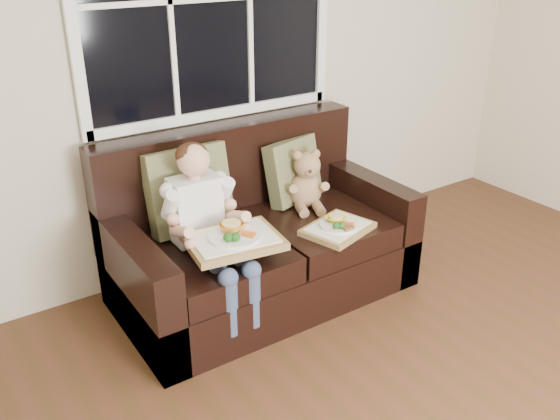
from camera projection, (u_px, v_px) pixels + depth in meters
loveseat at (257, 243)px, 3.52m from camera, size 1.70×0.92×0.96m
pillow_left at (188, 190)px, 3.30m from camera, size 0.47×0.21×0.49m
pillow_right at (293, 171)px, 3.68m from camera, size 0.42×0.27×0.40m
child at (205, 216)px, 3.09m from camera, size 0.38×0.60×0.87m
teddy_bear at (307, 183)px, 3.61m from camera, size 0.27×0.32×0.38m
tray_left at (234, 239)px, 3.00m from camera, size 0.51×0.42×0.11m
tray_right at (338, 227)px, 3.34m from camera, size 0.44×0.38×0.09m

